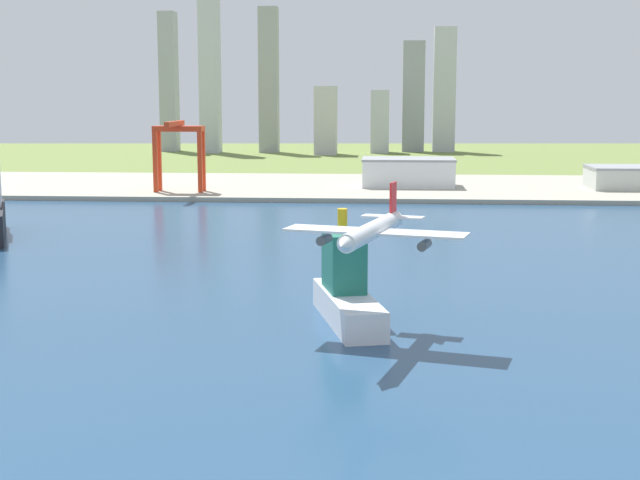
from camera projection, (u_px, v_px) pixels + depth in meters
name	position (u px, v px, depth m)	size (l,w,h in m)	color
ground_plane	(295.00, 242.00, 329.03)	(2400.00, 2400.00, 0.00)	olive
water_bay	(275.00, 274.00, 269.91)	(840.00, 360.00, 0.15)	navy
industrial_pier	(329.00, 187.00, 515.97)	(840.00, 140.00, 2.50)	#9E9C8A
airplane_landing	(373.00, 231.00, 191.93)	(39.98, 42.30, 12.29)	silver
ferry_boat	(347.00, 290.00, 212.99)	(19.32, 41.33, 25.80)	white
port_crane_red	(178.00, 141.00, 472.28)	(25.80, 34.68, 36.79)	red
warehouse_main	(408.00, 172.00, 504.31)	(50.77, 31.70, 15.55)	white
warehouse_annex	(622.00, 177.00, 493.09)	(35.71, 34.21, 12.01)	silver
distant_skyline	(309.00, 90.00, 837.10)	(273.96, 71.54, 152.58)	#9B9FA5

